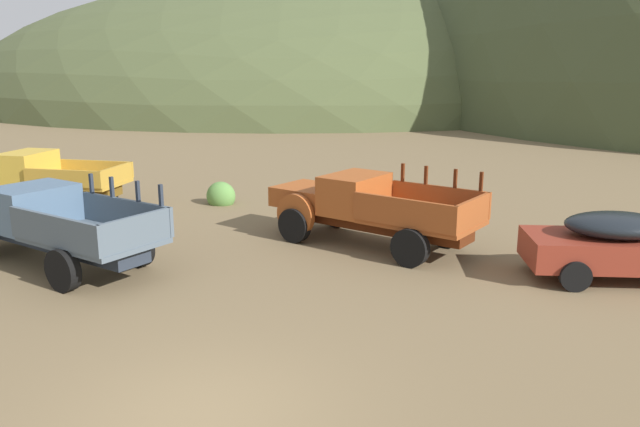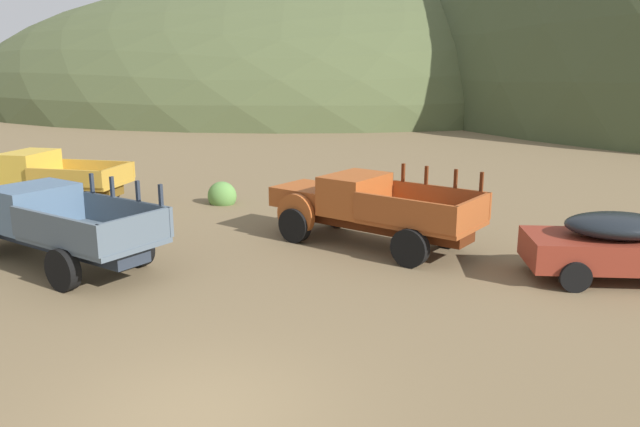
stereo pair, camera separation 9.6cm
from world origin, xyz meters
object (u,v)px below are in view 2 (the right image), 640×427
Objects in this scene: truck_faded_yellow at (33,177)px; car_rust_red at (634,246)px; truck_chalk_blue at (39,221)px; truck_oxide_orange at (358,207)px.

truck_faded_yellow reaches higher than car_rust_red.
truck_chalk_blue is (4.62, -4.81, 0.00)m from truck_faded_yellow.
truck_chalk_blue is 1.37× the size of car_rust_red.
truck_faded_yellow is 0.87× the size of truck_chalk_blue.
car_rust_red is (6.74, -0.97, -0.18)m from truck_oxide_orange.
truck_oxide_orange is at bearing 157.60° from car_rust_red.
truck_oxide_orange reaches higher than truck_faded_yellow.
car_rust_red is at bearing 168.90° from truck_faded_yellow.
car_rust_red is (18.52, -1.72, -0.19)m from truck_faded_yellow.
truck_chalk_blue is at bearing 47.75° from truck_oxide_orange.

